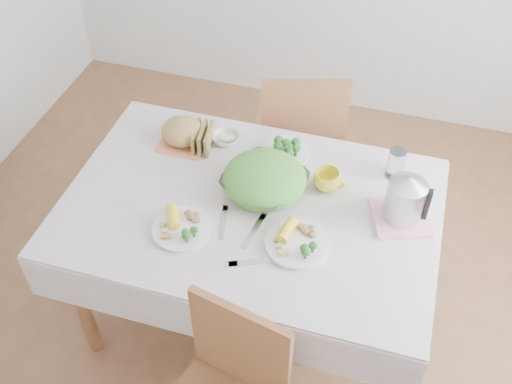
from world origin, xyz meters
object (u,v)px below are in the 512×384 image
(dinner_plate_left, at_px, (182,229))
(electric_kettle, at_px, (406,197))
(yellow_mug, at_px, (327,180))
(salad_bowl, at_px, (265,183))
(dinner_plate_right, at_px, (297,244))
(chair_far, at_px, (299,137))
(dining_table, at_px, (250,264))

(dinner_plate_left, distance_m, electric_kettle, 0.86)
(yellow_mug, height_order, electric_kettle, electric_kettle)
(salad_bowl, height_order, dinner_plate_left, salad_bowl)
(dinner_plate_right, distance_m, yellow_mug, 0.34)
(chair_far, bearing_deg, dinner_plate_left, 60.64)
(dinner_plate_right, bearing_deg, chair_far, 102.44)
(chair_far, distance_m, salad_bowl, 0.79)
(yellow_mug, bearing_deg, dining_table, -146.39)
(dining_table, height_order, dinner_plate_left, dinner_plate_left)
(yellow_mug, xyz_separation_m, electric_kettle, (0.32, -0.09, 0.08))
(chair_far, height_order, electric_kettle, electric_kettle)
(dining_table, bearing_deg, salad_bowl, 69.98)
(dining_table, relative_size, dinner_plate_left, 6.00)
(dinner_plate_right, relative_size, electric_kettle, 1.17)
(yellow_mug, bearing_deg, electric_kettle, -15.21)
(dining_table, distance_m, yellow_mug, 0.54)
(yellow_mug, distance_m, electric_kettle, 0.34)
(dinner_plate_left, bearing_deg, dinner_plate_right, 6.90)
(dining_table, distance_m, dinner_plate_right, 0.49)
(dinner_plate_left, height_order, dinner_plate_right, same)
(dining_table, height_order, electric_kettle, electric_kettle)
(salad_bowl, relative_size, dinner_plate_left, 1.38)
(dining_table, height_order, dinner_plate_right, dinner_plate_right)
(salad_bowl, distance_m, dinner_plate_right, 0.32)
(dining_table, height_order, yellow_mug, yellow_mug)
(chair_far, xyz_separation_m, dinner_plate_right, (0.21, -0.97, 0.31))
(dinner_plate_right, bearing_deg, salad_bowl, 128.52)
(chair_far, distance_m, electric_kettle, 1.01)
(dinner_plate_right, height_order, yellow_mug, yellow_mug)
(salad_bowl, distance_m, yellow_mug, 0.25)
(salad_bowl, bearing_deg, electric_kettle, 0.17)
(dinner_plate_left, distance_m, yellow_mug, 0.62)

